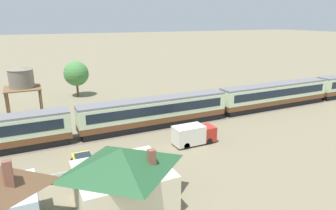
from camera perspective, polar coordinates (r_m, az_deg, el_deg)
The scene contains 8 objects.
ground_plane at distance 63.23m, azimuth 25.07°, elevation 0.88°, with size 600.00×600.00×0.00m, color #7A7056.
passenger_train at distance 42.44m, azimuth -2.01°, elevation -1.15°, with size 112.33×2.93×4.26m.
railway_track at distance 40.57m, azimuth -14.46°, elevation -6.03°, with size 171.01×3.60×0.04m.
water_tower at distance 50.44m, azimuth -26.17°, elevation 4.52°, with size 5.17×5.17×8.15m.
cottage_dark_green_roof at distance 25.28m, azimuth -8.67°, elevation -13.20°, with size 7.96×7.01×5.08m.
parked_car_yellow at distance 32.99m, azimuth -15.78°, elevation -10.31°, with size 2.34×4.26×1.25m.
delivery_truck_red at distance 37.08m, azimuth 4.86°, elevation -5.61°, with size 5.37×2.17×2.44m.
yard_tree_0 at distance 61.91m, azimuth -17.08°, elevation 5.72°, with size 4.83×4.83×6.97m.
Camera 1 is at (-48.21, -38.10, 14.92)m, focal length 32.00 mm.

